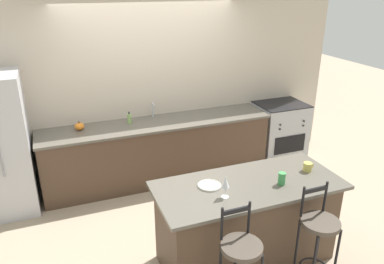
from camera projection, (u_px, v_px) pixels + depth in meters
name	position (u px, v px, depth m)	size (l,w,h in m)	color
ground_plane	(167.00, 190.00, 5.31)	(18.00, 18.00, 0.00)	tan
wall_back	(150.00, 85.00, 5.44)	(6.00, 0.07, 2.70)	beige
back_counter	(158.00, 150.00, 5.48)	(3.29, 0.71, 0.90)	#4C3828
sink_faucet	(153.00, 108.00, 5.44)	(0.02, 0.13, 0.22)	#ADAFB5
kitchen_island	(246.00, 222.00, 3.86)	(1.88, 0.83, 0.91)	#4C3828
oven_range	(279.00, 130.00, 6.17)	(0.78, 0.65, 0.93)	#ADAFB5
bar_stool_near	(240.00, 259.00, 3.13)	(0.35, 0.35, 1.07)	black
bar_stool_far	(318.00, 234.00, 3.43)	(0.35, 0.35, 1.07)	black
dinner_plate	(209.00, 185.00, 3.65)	(0.23, 0.23, 0.02)	beige
wine_glass	(225.00, 182.00, 3.41)	(0.07, 0.07, 0.22)	white
coffee_mug	(308.00, 167.00, 3.93)	(0.12, 0.09, 0.09)	#C1B251
tumbler_cup	(282.00, 179.00, 3.66)	(0.07, 0.07, 0.13)	#3D934C
pumpkin_decoration	(79.00, 126.00, 5.01)	(0.13, 0.13, 0.12)	orange
soap_bottle	(129.00, 119.00, 5.23)	(0.06, 0.06, 0.17)	#89B260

